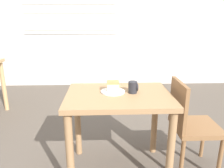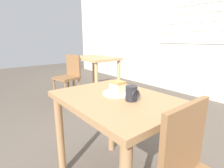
{
  "view_description": "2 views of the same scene",
  "coord_description": "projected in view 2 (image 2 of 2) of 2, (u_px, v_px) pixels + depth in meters",
  "views": [
    {
      "loc": [
        -0.05,
        -1.37,
        1.35
      ],
      "look_at": [
        0.02,
        0.39,
        0.81
      ],
      "focal_mm": 35.0,
      "sensor_mm": 36.0,
      "label": 1
    },
    {
      "loc": [
        0.95,
        -0.42,
        1.12
      ],
      "look_at": [
        0.03,
        0.33,
        0.82
      ],
      "focal_mm": 28.0,
      "sensor_mm": 36.0,
      "label": 2
    }
  ],
  "objects": [
    {
      "name": "dining_table_far",
      "position": [
        95.0,
        64.0,
        3.46
      ],
      "size": [
        0.97,
        0.62,
        0.78
      ],
      "color": "tan",
      "rests_on": "ground_plane"
    },
    {
      "name": "cake_slice",
      "position": [
        118.0,
        87.0,
        1.26
      ],
      "size": [
        0.1,
        0.08,
        0.08
      ],
      "color": "beige",
      "rests_on": "plate"
    },
    {
      "name": "plate",
      "position": [
        117.0,
        93.0,
        1.26
      ],
      "size": [
        0.2,
        0.2,
        0.01
      ],
      "color": "white",
      "rests_on": "dining_table_near"
    },
    {
      "name": "dining_table_near",
      "position": [
        116.0,
        115.0,
        1.24
      ],
      "size": [
        0.87,
        0.64,
        0.74
      ],
      "color": "#9E754C",
      "rests_on": "ground_plane"
    },
    {
      "name": "chair_far_corner",
      "position": [
        69.0,
        75.0,
        3.3
      ],
      "size": [
        0.47,
        0.47,
        0.84
      ],
      "rotation": [
        0.0,
        0.0,
        0.24
      ],
      "color": "brown",
      "rests_on": "ground_plane"
    },
    {
      "name": "coffee_mug",
      "position": [
        132.0,
        93.0,
        1.11
      ],
      "size": [
        0.08,
        0.08,
        0.1
      ],
      "color": "#232328",
      "rests_on": "dining_table_near"
    }
  ]
}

